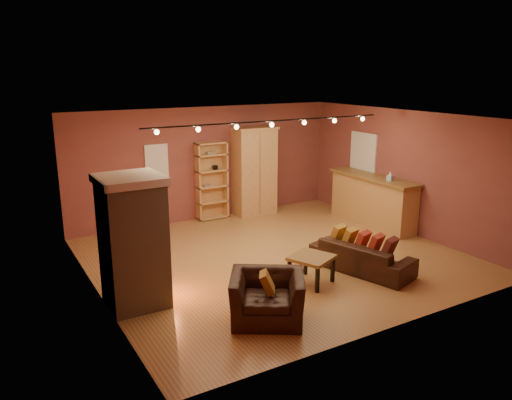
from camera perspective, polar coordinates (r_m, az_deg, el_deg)
floor at (r=10.15m, az=2.29°, el=-6.54°), size 7.00×7.00×0.00m
ceiling at (r=9.50m, az=2.46°, el=9.39°), size 7.00×7.00×0.00m
back_wall at (r=12.53m, az=-5.66°, el=4.18°), size 7.00×0.02×2.80m
left_wall at (r=8.44m, az=-18.11°, el=-1.71°), size 0.02×6.50×2.80m
right_wall at (r=11.94m, az=16.70°, el=3.10°), size 0.02×6.50×2.80m
fireplace at (r=8.09m, az=-13.81°, el=-4.64°), size 1.01×0.98×2.12m
back_window at (r=12.01m, az=-11.29°, el=4.23°), size 0.56×0.04×0.86m
bookcase at (r=12.54m, az=-5.19°, el=2.29°), size 0.80×0.31×1.95m
armoire at (r=12.87m, az=-0.20°, el=3.35°), size 1.12×0.64×2.27m
bar_counter at (r=12.38m, az=13.19°, el=-0.01°), size 0.67×2.53×1.21m
tissue_box at (r=11.80m, az=15.08°, el=2.58°), size 0.15×0.15×0.23m
right_window at (r=12.86m, az=12.16°, el=5.32°), size 0.05×0.90×1.00m
loveseat at (r=9.57m, az=12.02°, el=-5.70°), size 1.10×2.01×0.79m
armchair at (r=7.59m, az=1.29°, el=-10.22°), size 1.31×1.19×0.96m
coffee_table at (r=8.87m, az=6.36°, el=-6.84°), size 0.88×0.88×0.51m
track_rail at (r=9.68m, az=1.81°, el=8.81°), size 5.20×0.09×0.13m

